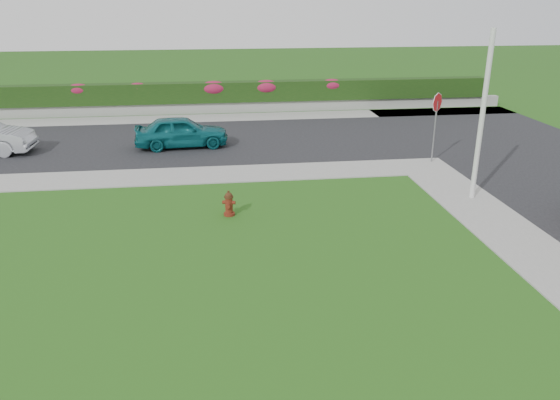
{
  "coord_description": "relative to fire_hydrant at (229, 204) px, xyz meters",
  "views": [
    {
      "loc": [
        -1.11,
        -10.31,
        6.21
      ],
      "look_at": [
        0.71,
        3.71,
        0.9
      ],
      "focal_mm": 35.0,
      "sensor_mm": 36.0,
      "label": 1
    }
  ],
  "objects": [
    {
      "name": "flower_clump_c",
      "position": [
        -4.29,
        15.51,
        1.11
      ],
      "size": [
        1.1,
        0.7,
        0.55
      ],
      "primitive_type": "ellipsoid",
      "color": "#A21B4F",
      "rests_on": "hedge"
    },
    {
      "name": "flower_clump_e",
      "position": [
        2.76,
        15.51,
        1.03
      ],
      "size": [
        1.51,
        0.97,
        0.76
      ],
      "primitive_type": "ellipsoid",
      "color": "#A21B4F",
      "rests_on": "hedge"
    },
    {
      "name": "utility_pole",
      "position": [
        7.92,
        0.45,
        2.3
      ],
      "size": [
        0.16,
        0.16,
        5.33
      ],
      "primitive_type": "cylinder",
      "color": "silver",
      "rests_on": "ground"
    },
    {
      "name": "street_far",
      "position": [
        -4.33,
        9.01,
        -0.35
      ],
      "size": [
        26.0,
        8.0,
        0.04
      ],
      "primitive_type": "cube",
      "color": "black",
      "rests_on": "ground"
    },
    {
      "name": "flower_clump_d",
      "position": [
        -0.17,
        15.51,
        1.03
      ],
      "size": [
        1.53,
        0.98,
        0.77
      ],
      "primitive_type": "ellipsoid",
      "color": "#A21B4F",
      "rests_on": "hedge"
    },
    {
      "name": "flower_clump_f",
      "position": [
        6.53,
        15.51,
        1.07
      ],
      "size": [
        1.32,
        0.85,
        0.66
      ],
      "primitive_type": "ellipsoid",
      "color": "#A21B4F",
      "rests_on": "hedge"
    },
    {
      "name": "sedan_teal",
      "position": [
        -1.7,
        8.09,
        0.34
      ],
      "size": [
        4.07,
        1.9,
        1.35
      ],
      "primitive_type": "imported",
      "rotation": [
        0.0,
        0.0,
        1.65
      ],
      "color": "#0C5A60",
      "rests_on": "street_far"
    },
    {
      "name": "ground",
      "position": [
        0.67,
        -4.99,
        -0.37
      ],
      "size": [
        120.0,
        120.0,
        0.0
      ],
      "primitive_type": "plane",
      "color": "black",
      "rests_on": "ground"
    },
    {
      "name": "stop_sign",
      "position": [
        8.19,
        4.53,
        1.7
      ],
      "size": [
        0.58,
        0.51,
        2.76
      ],
      "rotation": [
        0.0,
        0.0,
        0.32
      ],
      "color": "slate",
      "rests_on": "ground"
    },
    {
      "name": "sidewalk_beyond",
      "position": [
        -0.33,
        14.01,
        -0.35
      ],
      "size": [
        34.0,
        2.0,
        0.04
      ],
      "primitive_type": "cube",
      "color": "gray",
      "rests_on": "ground"
    },
    {
      "name": "retaining_wall",
      "position": [
        -0.33,
        15.51,
        -0.07
      ],
      "size": [
        34.0,
        0.4,
        0.6
      ],
      "primitive_type": "cube",
      "color": "gray",
      "rests_on": "ground"
    },
    {
      "name": "fire_hydrant",
      "position": [
        0.0,
        0.0,
        0.0
      ],
      "size": [
        0.41,
        0.38,
        0.78
      ],
      "rotation": [
        0.0,
        0.0,
        -0.26
      ],
      "color": "#4D100C",
      "rests_on": "ground"
    },
    {
      "name": "curb_corner",
      "position": [
        7.67,
        4.01,
        -0.35
      ],
      "size": [
        2.0,
        2.0,
        0.04
      ],
      "primitive_type": "cube",
      "color": "gray",
      "rests_on": "ground"
    },
    {
      "name": "hedge",
      "position": [
        -0.33,
        15.61,
        0.78
      ],
      "size": [
        32.0,
        0.9,
        1.1
      ],
      "primitive_type": "cube",
      "color": "black",
      "rests_on": "retaining_wall"
    },
    {
      "name": "flower_clump_b",
      "position": [
        -7.43,
        15.51,
        1.08
      ],
      "size": [
        1.26,
        0.81,
        0.63
      ],
      "primitive_type": "ellipsoid",
      "color": "#A21B4F",
      "rests_on": "hedge"
    },
    {
      "name": "sidewalk_far",
      "position": [
        -5.33,
        4.01,
        -0.35
      ],
      "size": [
        24.0,
        2.0,
        0.04
      ],
      "primitive_type": "cube",
      "color": "gray",
      "rests_on": "ground"
    }
  ]
}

